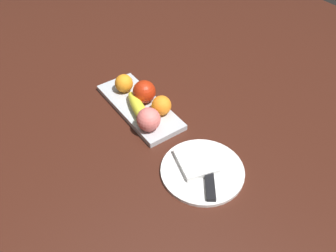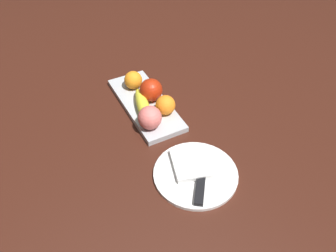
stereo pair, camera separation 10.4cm
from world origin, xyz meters
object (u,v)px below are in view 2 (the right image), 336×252
object	(u,v)px
orange_near_banana	(165,105)
orange_near_apple	(133,80)
fruit_tray	(145,104)
peach	(150,118)
banana	(144,108)
apple	(151,90)
folded_napkin	(190,164)
knife	(200,186)
dinner_plate	(196,174)

from	to	relation	value
orange_near_banana	orange_near_apple	bearing A→B (deg)	12.50
fruit_tray	peach	bearing A→B (deg)	162.82
banana	orange_near_banana	size ratio (longest dim) A/B	3.10
apple	banana	xyz separation A→B (m)	(-0.05, 0.05, -0.02)
orange_near_banana	folded_napkin	size ratio (longest dim) A/B	0.56
fruit_tray	knife	xyz separation A→B (m)	(-0.38, 0.01, 0.01)
fruit_tray	apple	size ratio (longest dim) A/B	4.52
banana	folded_napkin	bearing A→B (deg)	-161.94
apple	knife	world-z (taller)	apple
fruit_tray	orange_near_apple	world-z (taller)	orange_near_apple
knife	orange_near_apple	bearing A→B (deg)	34.49
orange_near_banana	peach	world-z (taller)	peach
banana	orange_near_banana	bearing A→B (deg)	-105.48
dinner_plate	folded_napkin	size ratio (longest dim) A/B	2.05
orange_near_apple	dinner_plate	bearing A→B (deg)	-179.80
orange_near_apple	folded_napkin	distance (m)	0.40
banana	dinner_plate	xyz separation A→B (m)	(-0.29, -0.03, -0.03)
apple	peach	xyz separation A→B (m)	(-0.12, 0.06, -0.00)
apple	banana	world-z (taller)	apple
dinner_plate	fruit_tray	bearing A→B (deg)	-0.00
dinner_plate	knife	bearing A→B (deg)	163.23
apple	folded_napkin	bearing A→B (deg)	175.06
orange_near_banana	dinner_plate	xyz separation A→B (m)	(-0.25, 0.04, -0.05)
knife	peach	bearing A→B (deg)	40.59
apple	dinner_plate	bearing A→B (deg)	175.49
orange_near_banana	knife	world-z (taller)	orange_near_banana
knife	orange_near_banana	bearing A→B (deg)	26.48
orange_near_apple	folded_napkin	bearing A→B (deg)	-179.78
fruit_tray	orange_near_banana	distance (m)	0.10
apple	orange_near_apple	bearing A→B (deg)	17.92
folded_napkin	orange_near_apple	bearing A→B (deg)	0.22
apple	dinner_plate	world-z (taller)	apple
orange_near_apple	knife	xyz separation A→B (m)	(-0.47, 0.01, -0.03)
folded_napkin	knife	bearing A→B (deg)	169.46
dinner_plate	orange_near_apple	bearing A→B (deg)	0.20
fruit_tray	orange_near_banana	bearing A→B (deg)	-155.05
apple	banana	size ratio (longest dim) A/B	0.39
fruit_tray	orange_near_banana	world-z (taller)	orange_near_banana
banana	knife	bearing A→B (deg)	-165.67
fruit_tray	knife	bearing A→B (deg)	177.85
fruit_tray	dinner_plate	world-z (taller)	fruit_tray
apple	folded_napkin	world-z (taller)	apple
banana	peach	bearing A→B (deg)	-175.76
peach	folded_napkin	size ratio (longest dim) A/B	0.64
banana	apple	bearing A→B (deg)	-33.01
fruit_tray	dinner_plate	xyz separation A→B (m)	(-0.33, 0.00, -0.00)
orange_near_apple	orange_near_banana	size ratio (longest dim) A/B	0.98
apple	orange_near_banana	distance (m)	0.09
orange_near_banana	dinner_plate	distance (m)	0.26
folded_napkin	knife	xyz separation A→B (m)	(-0.08, 0.01, -0.00)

